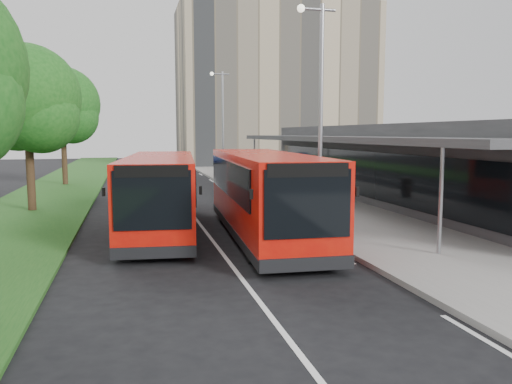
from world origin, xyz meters
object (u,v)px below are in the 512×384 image
lamp_post_far (222,118)px  car_far (140,159)px  tree_far (62,109)px  lamp_post_near (319,102)px  bus_second (161,193)px  litter_bin (284,191)px  bus_main (264,195)px  bollard (245,177)px  car_near (173,162)px  tree_mid (27,104)px

lamp_post_far → car_far: size_ratio=2.24×
tree_far → car_far: tree_far is taller
lamp_post_near → bus_second: lamp_post_near is taller
tree_far → litter_bin: (11.97, -12.17, -4.56)m
lamp_post_far → bus_main: bearing=-96.3°
tree_far → lamp_post_near: lamp_post_near is taller
bus_second → car_far: (-0.07, 41.65, -0.83)m
tree_far → bollard: bearing=-18.5°
bus_main → litter_bin: bus_main is taller
car_far → car_near: bearing=-75.6°
lamp_post_far → bus_second: lamp_post_far is taller
tree_far → tree_mid: bearing=-90.0°
litter_bin → tree_far: bearing=134.5°
lamp_post_far → bus_second: 20.12m
lamp_post_far → bollard: lamp_post_far is taller
tree_mid → car_near: size_ratio=2.29×
lamp_post_near → bus_main: 4.09m
bus_second → bollard: size_ratio=9.45×
bollard → tree_mid: bearing=-145.6°
car_far → bus_main: bearing=-100.0°
bollard → car_near: bollard is taller
lamp_post_far → bollard: (0.65, -4.89, -4.04)m
tree_far → bollard: 13.22m
bus_main → car_near: bus_main is taller
bollard → tree_far: bearing=161.5°
litter_bin → bus_second: bearing=-137.8°
litter_bin → car_near: 29.86m
lamp_post_near → car_near: bearing=93.7°
lamp_post_near → lamp_post_far: same height
tree_mid → bollard: size_ratio=7.16×
bus_second → litter_bin: bearing=48.1°
car_near → tree_far: bearing=-100.7°
car_near → car_far: car_far is taller
tree_far → car_near: size_ratio=2.45×
car_far → bollard: bearing=-91.5°
bollard → lamp_post_near: bearing=-92.5°
bus_main → litter_bin: size_ratio=10.49×
tree_mid → tree_far: (-0.00, 12.00, 0.34)m
bus_main → lamp_post_near: bearing=26.1°
tree_mid → bus_main: size_ratio=0.73×
lamp_post_near → car_near: size_ratio=2.43×
tree_mid → bus_main: 12.40m
lamp_post_near → car_far: size_ratio=2.24×
tree_mid → lamp_post_near: lamp_post_near is taller
lamp_post_near → tree_far: bearing=120.3°
tree_far → lamp_post_far: 11.18m
lamp_post_near → bus_main: bearing=-157.0°
lamp_post_near → lamp_post_far: bearing=90.0°
tree_far → lamp_post_far: size_ratio=1.01×
tree_far → bus_main: bearing=-66.2°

